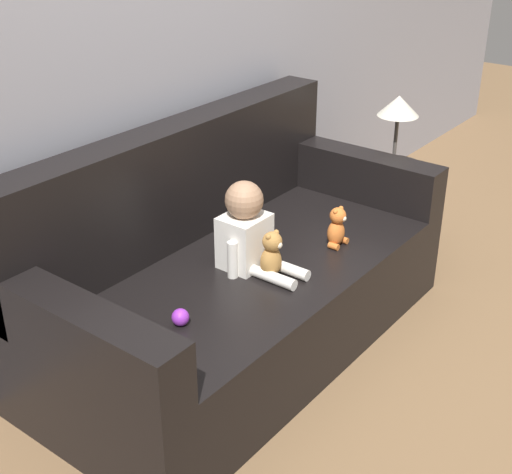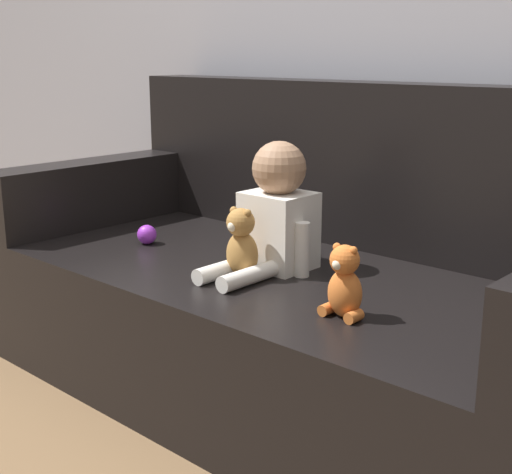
% 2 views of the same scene
% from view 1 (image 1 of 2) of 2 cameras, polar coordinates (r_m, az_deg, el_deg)
% --- Properties ---
extents(ground_plane, '(12.00, 12.00, 0.00)m').
position_cam_1_polar(ground_plane, '(3.28, -0.89, -8.39)').
color(ground_plane, brown).
extents(wall_back, '(8.00, 0.05, 2.60)m').
position_cam_1_polar(wall_back, '(3.12, -9.39, 15.52)').
color(wall_back, '#93939E').
rests_on(wall_back, ground_plane).
extents(couch, '(1.96, 0.94, 0.96)m').
position_cam_1_polar(couch, '(3.15, -1.92, -3.16)').
color(couch, black).
rests_on(couch, ground_plane).
extents(person_baby, '(0.26, 0.37, 0.38)m').
position_cam_1_polar(person_baby, '(2.94, -0.71, 0.49)').
color(person_baby, white).
rests_on(person_baby, couch).
extents(teddy_bear_brown, '(0.10, 0.09, 0.21)m').
position_cam_1_polar(teddy_bear_brown, '(2.89, 1.25, -1.43)').
color(teddy_bear_brown, '#AD7A3D').
rests_on(teddy_bear_brown, couch).
extents(plush_toy_side, '(0.11, 0.08, 0.18)m').
position_cam_1_polar(plush_toy_side, '(3.17, 6.48, 0.74)').
color(plush_toy_side, orange).
rests_on(plush_toy_side, couch).
extents(toy_ball, '(0.07, 0.07, 0.07)m').
position_cam_1_polar(toy_ball, '(2.64, -6.07, -6.40)').
color(toy_ball, purple).
rests_on(toy_ball, couch).
extents(side_table, '(0.34, 0.34, 0.87)m').
position_cam_1_polar(side_table, '(3.93, 11.12, 7.88)').
color(side_table, '#332D28').
rests_on(side_table, ground_plane).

